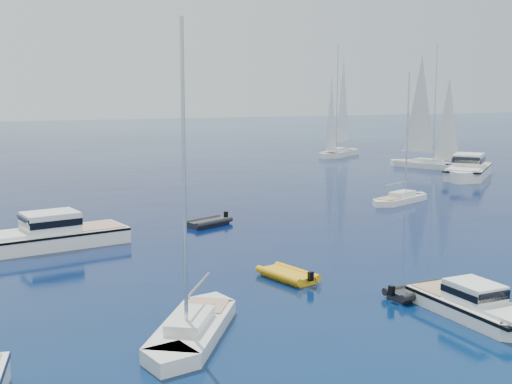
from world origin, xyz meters
TOP-DOWN VIEW (x-y plane):
  - motor_cruiser_near at (-3.11, 4.49)m, footprint 2.39×7.29m
  - motor_cruiser_centre at (-17.79, 24.78)m, footprint 10.79×5.00m
  - motor_cruiser_distant at (27.63, 40.23)m, footprint 11.96×11.16m
  - sailboat_fore at (-14.52, 7.25)m, footprint 6.46×8.21m
  - sailboat_centre at (11.37, 29.82)m, footprint 7.82×4.81m
  - sailboat_sails_r at (29.42, 49.82)m, footprint 6.36×10.66m
  - sailboat_sails_far at (27.48, 66.82)m, footprint 10.70×8.77m
  - tender_yellow at (-7.65, 12.86)m, footprint 2.65×3.76m
  - tender_grey_near at (-3.39, 7.83)m, footprint 3.50×2.14m
  - tender_grey_far at (-6.70, 27.23)m, footprint 3.92×3.11m

SIDE VIEW (x-z plane):
  - motor_cruiser_near at x=-3.11m, z-range -0.95..0.95m
  - motor_cruiser_centre at x=-17.79m, z-range -1.36..1.36m
  - motor_cruiser_distant at x=27.63m, z-range -1.65..1.65m
  - sailboat_fore at x=-14.52m, z-range -6.17..6.17m
  - sailboat_centre at x=11.37m, z-range -5.62..5.62m
  - sailboat_sails_r at x=29.42m, z-range -7.64..7.64m
  - sailboat_sails_far at x=27.48m, z-range -8.14..8.14m
  - tender_yellow at x=-7.65m, z-range -0.47..0.47m
  - tender_grey_near at x=-3.39m, z-range -0.47..0.47m
  - tender_grey_far at x=-6.70m, z-range -0.47..0.47m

